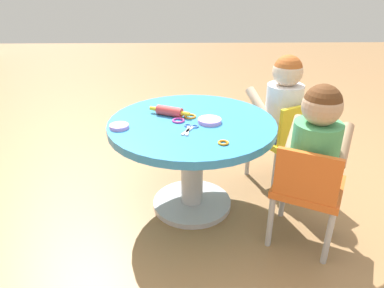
{
  "coord_description": "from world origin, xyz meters",
  "views": [
    {
      "loc": [
        -1.68,
        0.03,
        1.21
      ],
      "look_at": [
        0.0,
        0.0,
        0.39
      ],
      "focal_mm": 33.39,
      "sensor_mm": 36.0,
      "label": 1
    }
  ],
  "objects_px": {
    "child_chair_right": "(284,137)",
    "seated_child_right": "(284,99)",
    "child_chair_left": "(307,189)",
    "craft_scissors": "(190,128)",
    "rolling_pin": "(170,111)",
    "craft_table": "(192,144)",
    "seated_child_left": "(316,141)"
  },
  "relations": [
    {
      "from": "craft_table",
      "to": "rolling_pin",
      "type": "relative_size",
      "value": 3.93
    },
    {
      "from": "child_chair_left",
      "to": "seated_child_right",
      "type": "bearing_deg",
      "value": -1.53
    },
    {
      "from": "craft_scissors",
      "to": "rolling_pin",
      "type": "bearing_deg",
      "value": 30.94
    },
    {
      "from": "seated_child_right",
      "to": "rolling_pin",
      "type": "bearing_deg",
      "value": 107.14
    },
    {
      "from": "child_chair_left",
      "to": "rolling_pin",
      "type": "distance_m",
      "value": 0.79
    },
    {
      "from": "craft_table",
      "to": "child_chair_left",
      "type": "xyz_separation_m",
      "value": [
        -0.31,
        -0.52,
        -0.08
      ]
    },
    {
      "from": "seated_child_left",
      "to": "craft_scissors",
      "type": "bearing_deg",
      "value": 71.61
    },
    {
      "from": "rolling_pin",
      "to": "craft_table",
      "type": "bearing_deg",
      "value": -124.62
    },
    {
      "from": "craft_scissors",
      "to": "child_chair_right",
      "type": "bearing_deg",
      "value": -59.1
    },
    {
      "from": "child_chair_right",
      "to": "craft_scissors",
      "type": "distance_m",
      "value": 0.7
    },
    {
      "from": "child_chair_left",
      "to": "child_chair_right",
      "type": "bearing_deg",
      "value": -3.49
    },
    {
      "from": "seated_child_left",
      "to": "rolling_pin",
      "type": "relative_size",
      "value": 2.34
    },
    {
      "from": "child_chair_left",
      "to": "craft_scissors",
      "type": "distance_m",
      "value": 0.62
    },
    {
      "from": "craft_table",
      "to": "seated_child_right",
      "type": "relative_size",
      "value": 1.68
    },
    {
      "from": "seated_child_right",
      "to": "rolling_pin",
      "type": "height_order",
      "value": "seated_child_right"
    },
    {
      "from": "seated_child_left",
      "to": "seated_child_right",
      "type": "bearing_deg",
      "value": 0.27
    },
    {
      "from": "craft_scissors",
      "to": "child_chair_left",
      "type": "bearing_deg",
      "value": -112.3
    },
    {
      "from": "child_chair_right",
      "to": "craft_scissors",
      "type": "xyz_separation_m",
      "value": [
        -0.34,
        0.57,
        0.21
      ]
    },
    {
      "from": "craft_table",
      "to": "craft_scissors",
      "type": "xyz_separation_m",
      "value": [
        -0.09,
        0.01,
        0.13
      ]
    },
    {
      "from": "seated_child_left",
      "to": "child_chair_right",
      "type": "height_order",
      "value": "seated_child_left"
    },
    {
      "from": "child_chair_left",
      "to": "seated_child_right",
      "type": "distance_m",
      "value": 0.64
    },
    {
      "from": "child_chair_right",
      "to": "craft_scissors",
      "type": "relative_size",
      "value": 3.77
    },
    {
      "from": "seated_child_left",
      "to": "rolling_pin",
      "type": "distance_m",
      "value": 0.75
    },
    {
      "from": "rolling_pin",
      "to": "craft_scissors",
      "type": "bearing_deg",
      "value": -149.06
    },
    {
      "from": "child_chair_left",
      "to": "child_chair_right",
      "type": "distance_m",
      "value": 0.56
    },
    {
      "from": "rolling_pin",
      "to": "seated_child_right",
      "type": "bearing_deg",
      "value": -72.86
    },
    {
      "from": "child_chair_right",
      "to": "seated_child_right",
      "type": "height_order",
      "value": "seated_child_right"
    },
    {
      "from": "rolling_pin",
      "to": "child_chair_left",
      "type": "bearing_deg",
      "value": -121.61
    },
    {
      "from": "craft_table",
      "to": "rolling_pin",
      "type": "distance_m",
      "value": 0.21
    },
    {
      "from": "child_chair_right",
      "to": "child_chair_left",
      "type": "bearing_deg",
      "value": 176.51
    },
    {
      "from": "seated_child_right",
      "to": "rolling_pin",
      "type": "relative_size",
      "value": 2.34
    },
    {
      "from": "craft_table",
      "to": "craft_scissors",
      "type": "bearing_deg",
      "value": 172.49
    }
  ]
}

